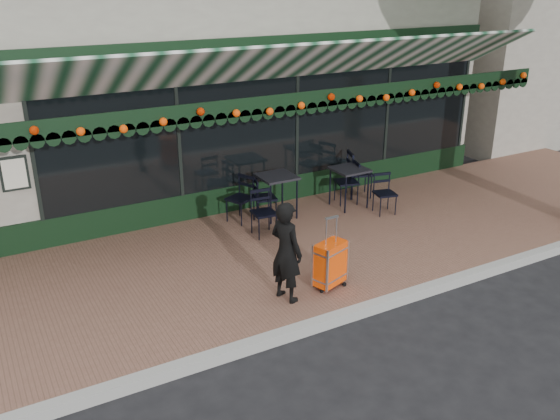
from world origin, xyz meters
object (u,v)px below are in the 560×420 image
cafe_table_b (277,180)px  chair_a_front (385,194)px  woman (286,252)px  chair_b_left (240,199)px  chair_b_front (264,213)px  cafe_table_a (350,172)px  chair_a_right (359,173)px  chair_a_left (346,182)px  chair_b_right (265,198)px  suitcase (330,264)px

cafe_table_b → chair_a_front: (1.85, -0.85, -0.34)m
woman → chair_b_left: bearing=-30.4°
chair_a_front → chair_b_front: size_ratio=0.95×
cafe_table_a → chair_a_right: 0.69m
chair_b_left → chair_a_left: bearing=62.4°
chair_b_right → chair_b_front: bearing=163.1°
suitcase → cafe_table_b: bearing=58.0°
chair_a_right → chair_b_front: bearing=126.7°
chair_b_left → chair_a_front: bearing=45.7°
cafe_table_b → chair_b_front: 0.94m
chair_b_left → chair_b_right: 0.46m
chair_a_right → chair_b_right: 2.25m
suitcase → chair_b_front: size_ratio=1.34×
cafe_table_b → chair_b_left: (-0.69, 0.13, -0.30)m
woman → chair_b_left: (0.66, 2.84, -0.29)m
cafe_table_a → chair_b_left: (-2.16, 0.36, -0.27)m
suitcase → chair_a_right: bearing=28.7°
woman → chair_b_left: woman is taller
chair_b_left → chair_b_right: chair_b_left is taller
chair_a_right → suitcase: bearing=157.3°
suitcase → cafe_table_a: (2.10, 2.50, 0.33)m
cafe_table_a → cafe_table_b: (-1.47, 0.22, 0.03)m
cafe_table_a → chair_a_left: bearing=68.6°
suitcase → chair_a_right: 3.90m
chair_b_right → chair_b_front: size_ratio=1.00×
woman → cafe_table_a: woman is taller
woman → chair_a_left: (2.89, 2.66, -0.29)m
chair_b_right → cafe_table_b: bearing=-80.0°
woman → chair_a_right: (3.34, 2.86, -0.24)m
chair_b_left → chair_b_front: bearing=-17.1°
chair_a_front → chair_b_front: bearing=-172.3°
cafe_table_a → chair_a_right: (0.53, 0.38, -0.22)m
chair_a_left → chair_a_front: (0.31, -0.81, -0.04)m
woman → suitcase: size_ratio=1.32×
woman → chair_a_left: 3.94m
woman → chair_a_left: size_ratio=1.69×
chair_a_left → chair_a_front: chair_a_left is taller
chair_a_left → chair_a_right: size_ratio=0.89×
chair_b_left → woman: bearing=-36.3°
woman → chair_b_front: 2.21m
chair_b_right → suitcase: bearing=-176.1°
woman → cafe_table_b: (1.34, 2.70, 0.01)m
woman → chair_b_left: size_ratio=1.68×
suitcase → cafe_table_a: size_ratio=1.40×
cafe_table_b → chair_a_right: (2.00, 0.16, -0.25)m
chair_a_left → suitcase: bearing=-24.0°
cafe_table_b → chair_a_left: chair_a_left is taller
suitcase → chair_b_front: 2.09m
chair_b_left → chair_b_front: 0.78m
cafe_table_a → chair_a_left: chair_a_left is taller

